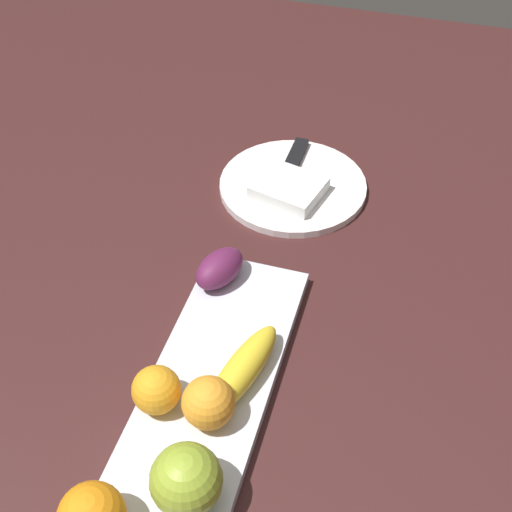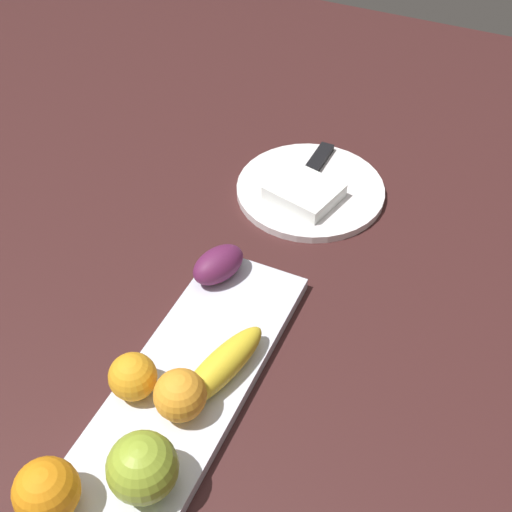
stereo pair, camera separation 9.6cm
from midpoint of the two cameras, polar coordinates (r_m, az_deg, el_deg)
name	(u,v)px [view 1 (the left image)]	position (r m, az deg, el deg)	size (l,w,h in m)	color
ground_plane	(205,419)	(0.86, -7.67, -13.90)	(2.40, 2.40, 0.00)	#3B1C1B
fruit_tray	(206,398)	(0.86, -7.61, -12.20)	(0.48, 0.15, 0.02)	silver
apple	(186,480)	(0.76, -9.87, -18.65)	(0.08, 0.08, 0.08)	#90AB30
banana	(242,370)	(0.84, -4.49, -9.89)	(0.16, 0.04, 0.04)	yellow
orange_near_apple	(156,390)	(0.83, -11.92, -11.39)	(0.06, 0.06, 0.06)	orange
orange_center	(208,403)	(0.81, -7.60, -12.59)	(0.06, 0.06, 0.06)	orange
grape_bunch	(220,268)	(0.96, -6.03, -1.20)	(0.09, 0.05, 0.05)	#5D1E46
dinner_plate	(293,186)	(1.15, 0.79, 5.96)	(0.25, 0.25, 0.01)	white
folded_napkin	(289,188)	(1.11, 0.35, 5.73)	(0.09, 0.11, 0.02)	white
knife	(294,160)	(1.19, 0.93, 8.13)	(0.18, 0.03, 0.01)	silver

